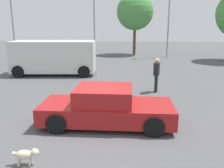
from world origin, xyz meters
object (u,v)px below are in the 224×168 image
object	(u,v)px
light_post_near	(169,5)
van_white	(54,57)
light_post_far	(94,8)
dog	(26,155)
light_post_mid	(11,5)
sedan_foreground	(106,107)
pedestrian	(157,72)

from	to	relation	value
light_post_near	van_white	bearing A→B (deg)	-133.37
van_white	light_post_far	bearing A→B (deg)	74.56
van_white	light_post_near	size ratio (longest dim) A/B	0.72
dog	van_white	xyz separation A→B (m)	(-2.67, 10.53, 0.93)
dog	light_post_far	xyz separation A→B (m)	(-1.17, 18.33, 4.51)
van_white	light_post_far	world-z (taller)	light_post_far
dog	van_white	distance (m)	10.90
dog	light_post_mid	world-z (taller)	light_post_mid
sedan_foreground	light_post_far	bearing A→B (deg)	99.64
sedan_foreground	light_post_near	bearing A→B (deg)	75.37
light_post_near	light_post_far	world-z (taller)	light_post_near
light_post_near	pedestrian	bearing A→B (deg)	-99.95
van_white	light_post_far	distance (m)	8.71
sedan_foreground	dog	xyz separation A→B (m)	(-1.65, -2.57, -0.32)
light_post_mid	sedan_foreground	bearing A→B (deg)	-53.38
pedestrian	light_post_far	bearing A→B (deg)	129.54
sedan_foreground	van_white	world-z (taller)	van_white
pedestrian	light_post_mid	size ratio (longest dim) A/B	0.23
sedan_foreground	van_white	xyz separation A→B (m)	(-4.32, 7.96, 0.61)
dog	light_post_far	world-z (taller)	light_post_far
pedestrian	light_post_far	size ratio (longest dim) A/B	0.24
pedestrian	light_post_near	bearing A→B (deg)	96.91
sedan_foreground	light_post_mid	bearing A→B (deg)	126.13
dog	light_post_near	world-z (taller)	light_post_near
van_white	pedestrian	world-z (taller)	van_white
van_white	light_post_mid	distance (m)	7.30
light_post_far	sedan_foreground	bearing A→B (deg)	-79.87
pedestrian	light_post_mid	world-z (taller)	light_post_mid
dog	sedan_foreground	bearing A→B (deg)	50.70
dog	light_post_mid	xyz separation A→B (m)	(-7.40, 14.75, 4.54)
van_white	light_post_mid	size ratio (longest dim) A/B	0.76
light_post_near	light_post_far	bearing A→B (deg)	-169.49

